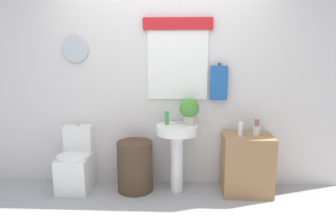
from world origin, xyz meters
TOP-DOWN VIEW (x-y plane):
  - back_wall at (0.00, 1.15)m, footprint 4.40×0.18m
  - toilet at (-1.03, 0.88)m, footprint 0.38×0.51m
  - laundry_hamper at (-0.31, 0.85)m, footprint 0.42×0.42m
  - pedestal_sink at (0.18, 0.85)m, footprint 0.48×0.48m
  - faucet at (0.18, 0.97)m, footprint 0.03×0.03m
  - wooden_cabinet at (0.99, 0.85)m, footprint 0.56×0.44m
  - soap_bottle at (0.06, 0.90)m, footprint 0.05×0.05m
  - potted_plant at (0.32, 0.91)m, footprint 0.23×0.23m
  - lotion_bottle at (0.90, 0.81)m, footprint 0.05×0.05m
  - toothbrush_cup at (1.09, 0.87)m, footprint 0.08×0.08m

SIDE VIEW (x-z plane):
  - toilet at x=-1.03m, z-range -0.09..0.68m
  - laundry_hamper at x=-0.31m, z-range 0.00..0.60m
  - wooden_cabinet at x=0.99m, z-range 0.00..0.69m
  - pedestal_sink at x=0.18m, z-range 0.19..0.99m
  - toothbrush_cup at x=1.09m, z-range 0.66..0.84m
  - lotion_bottle at x=0.90m, z-range 0.69..0.86m
  - faucet at x=0.18m, z-range 0.80..0.90m
  - soap_bottle at x=0.06m, z-range 0.80..0.95m
  - potted_plant at x=0.32m, z-range 0.82..1.13m
  - back_wall at x=0.00m, z-range 0.01..2.61m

